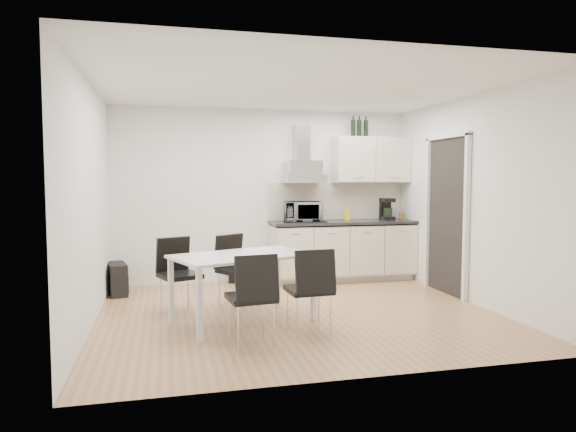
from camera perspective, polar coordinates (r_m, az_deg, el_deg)
The scene contains 15 objects.
ground at distance 6.07m, azimuth 1.10°, elevation -10.74°, with size 4.50×4.50×0.00m, color tan.
wall_back at distance 7.82m, azimuth -2.58°, elevation 2.26°, with size 4.50×0.10×2.60m, color white.
wall_front at distance 3.97m, azimuth 8.41°, elevation 0.33°, with size 4.50×0.10×2.60m, color white.
wall_left at distance 5.73m, azimuth -21.21°, elevation 1.27°, with size 0.10×4.00×2.60m, color white.
wall_right at distance 6.79m, azimuth 19.82°, elevation 1.72°, with size 0.10×4.00×2.60m, color white.
ceiling at distance 5.95m, azimuth 1.13°, elevation 14.21°, with size 4.50×4.50×0.00m, color white.
doorway at distance 7.25m, azimuth 17.12°, elevation -0.05°, with size 0.08×1.04×2.10m, color white.
kitchenette at distance 7.91m, azimuth 6.25°, elevation -1.15°, with size 2.22×0.64×2.52m.
dining_table at distance 5.57m, azimuth -5.02°, elevation -5.04°, with size 1.65×1.29×0.75m.
chair_far_left at distance 6.06m, azimuth -11.92°, elevation -6.59°, with size 0.44×0.50×0.88m, color black, non-canonical shape.
chair_far_right at distance 6.27m, azimuth -5.45°, elevation -6.15°, with size 0.44×0.50×0.88m, color black, non-canonical shape.
chair_near_left at distance 4.88m, azimuth -4.13°, elevation -9.14°, with size 0.44×0.50×0.88m, color black, non-canonical shape.
chair_near_right at distance 5.20m, azimuth 2.32°, elevation -8.30°, with size 0.44×0.50×0.88m, color black, non-canonical shape.
guitar_amp at distance 7.32m, azimuth -18.42°, elevation -6.65°, with size 0.32×0.54×0.43m.
floor_speaker at distance 7.77m, azimuth -5.86°, elevation -6.40°, with size 0.17×0.15×0.28m, color black.
Camera 1 is at (-1.48, -5.67, 1.56)m, focal length 32.00 mm.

